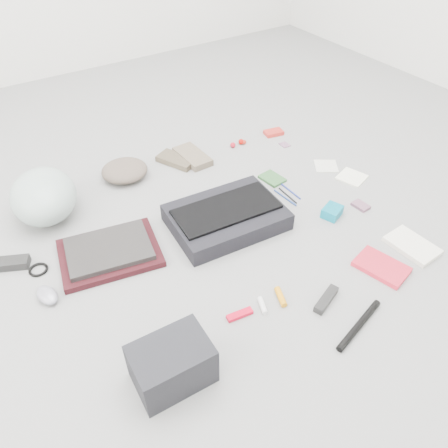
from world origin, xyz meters
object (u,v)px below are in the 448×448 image
book_red (381,267)px  camera_bag (172,364)px  accordion_wallet (332,212)px  laptop (109,249)px  bike_helmet (44,196)px  messenger_bag (226,217)px

book_red → camera_bag: bearing=163.3°
accordion_wallet → laptop: bearing=141.1°
camera_bag → book_red: bearing=0.4°
bike_helmet → accordion_wallet: bearing=-20.3°
messenger_bag → book_red: bearing=-52.2°
camera_bag → book_red: size_ratio=1.20×
messenger_bag → bike_helmet: bike_helmet is taller
laptop → bike_helmet: size_ratio=0.94×
accordion_wallet → bike_helmet: bearing=125.8°
camera_bag → accordion_wallet: (0.93, 0.30, -0.05)m
laptop → accordion_wallet: bearing=-7.2°
bike_helmet → camera_bag: bearing=-71.6°
messenger_bag → accordion_wallet: bearing=-21.5°
messenger_bag → camera_bag: bearing=-131.4°
messenger_bag → bike_helmet: bearing=146.8°
accordion_wallet → camera_bag: bearing=177.1°
laptop → accordion_wallet: laptop is taller
laptop → book_red: (0.83, -0.63, -0.03)m
accordion_wallet → messenger_bag: bearing=133.2°
book_red → bike_helmet: bearing=119.1°
laptop → book_red: size_ratio=1.67×
bike_helmet → camera_bag: size_ratio=1.48×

